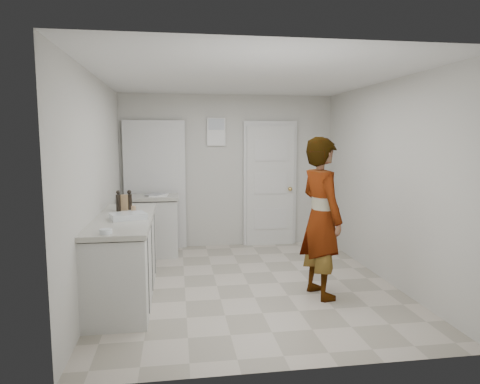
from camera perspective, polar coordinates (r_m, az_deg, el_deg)
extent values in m
plane|color=gray|center=(5.41, 1.09, -12.20)|extent=(4.00, 4.00, 0.00)
plane|color=beige|center=(7.10, -1.57, 2.77)|extent=(3.50, 0.00, 3.50)
plane|color=beige|center=(3.19, 7.13, -2.68)|extent=(3.50, 0.00, 3.50)
plane|color=beige|center=(5.14, -18.50, 0.73)|extent=(0.00, 4.00, 4.00)
plane|color=beige|center=(5.69, 18.79, 1.30)|extent=(0.00, 4.00, 4.00)
plane|color=silver|center=(5.15, 1.16, 15.05)|extent=(4.00, 4.00, 0.00)
cube|color=silver|center=(7.18, 4.06, 0.80)|extent=(0.80, 0.05, 2.00)
cube|color=silver|center=(7.20, 4.01, 1.06)|extent=(0.90, 0.04, 2.10)
sphere|color=tan|center=(7.21, 6.71, 0.40)|extent=(0.07, 0.07, 0.07)
cube|color=white|center=(7.03, -3.19, 8.02)|extent=(0.30, 0.02, 0.45)
cube|color=black|center=(7.05, -11.26, 0.73)|extent=(0.90, 0.05, 2.04)
cube|color=silver|center=(7.02, -11.27, 0.78)|extent=(0.98, 0.02, 2.10)
cube|color=silver|center=(5.05, -15.13, -8.74)|extent=(0.60, 1.90, 0.86)
cube|color=black|center=(5.17, -14.98, -12.90)|extent=(0.56, 1.86, 0.08)
cube|color=beige|center=(4.95, -15.31, -3.49)|extent=(0.64, 1.96, 0.05)
cube|color=silver|center=(6.73, -11.73, -4.67)|extent=(0.80, 0.55, 0.86)
cube|color=black|center=(6.82, -11.65, -7.88)|extent=(0.75, 0.54, 0.08)
cube|color=beige|center=(6.65, -11.83, -0.71)|extent=(0.84, 0.61, 0.05)
imported|color=silver|center=(4.91, 10.78, -3.39)|extent=(0.57, 0.74, 1.81)
cube|color=#8D6546|center=(5.38, -15.33, -1.36)|extent=(0.12, 0.07, 0.19)
cylinder|color=tan|center=(5.15, -14.00, -2.27)|extent=(0.05, 0.05, 0.08)
cylinder|color=black|center=(5.40, -14.52, -1.28)|extent=(0.06, 0.06, 0.19)
sphere|color=black|center=(5.39, -14.56, 0.00)|extent=(0.05, 0.05, 0.05)
cylinder|color=black|center=(5.32, -15.91, -1.39)|extent=(0.06, 0.06, 0.20)
sphere|color=black|center=(5.31, -15.95, -0.05)|extent=(0.05, 0.05, 0.05)
cube|color=silver|center=(4.79, -14.71, -3.12)|extent=(0.43, 0.36, 0.06)
cube|color=white|center=(4.79, -14.71, -3.21)|extent=(0.37, 0.31, 0.05)
cylinder|color=silver|center=(4.12, -17.46, -5.03)|extent=(0.12, 0.12, 0.04)
sphere|color=white|center=(4.11, -17.76, -5.06)|extent=(0.04, 0.04, 0.04)
sphere|color=white|center=(4.12, -17.16, -5.00)|extent=(0.04, 0.04, 0.04)
cube|color=white|center=(6.64, -10.76, -0.42)|extent=(0.29, 0.36, 0.01)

